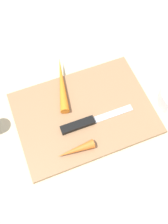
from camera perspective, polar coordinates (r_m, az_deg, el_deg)
ground_plane at (r=0.70m, az=0.00°, el=-0.45°), size 1.40×1.40×0.00m
cutting_board at (r=0.69m, az=0.00°, el=-0.22°), size 0.36×0.26×0.01m
knife at (r=0.67m, az=-0.33°, el=-2.58°), size 0.20×0.02×0.01m
carrot_long at (r=0.72m, az=-4.88°, el=6.30°), size 0.07×0.18×0.02m
carrot_short at (r=0.63m, az=-1.87°, el=-8.40°), size 0.10×0.02×0.02m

